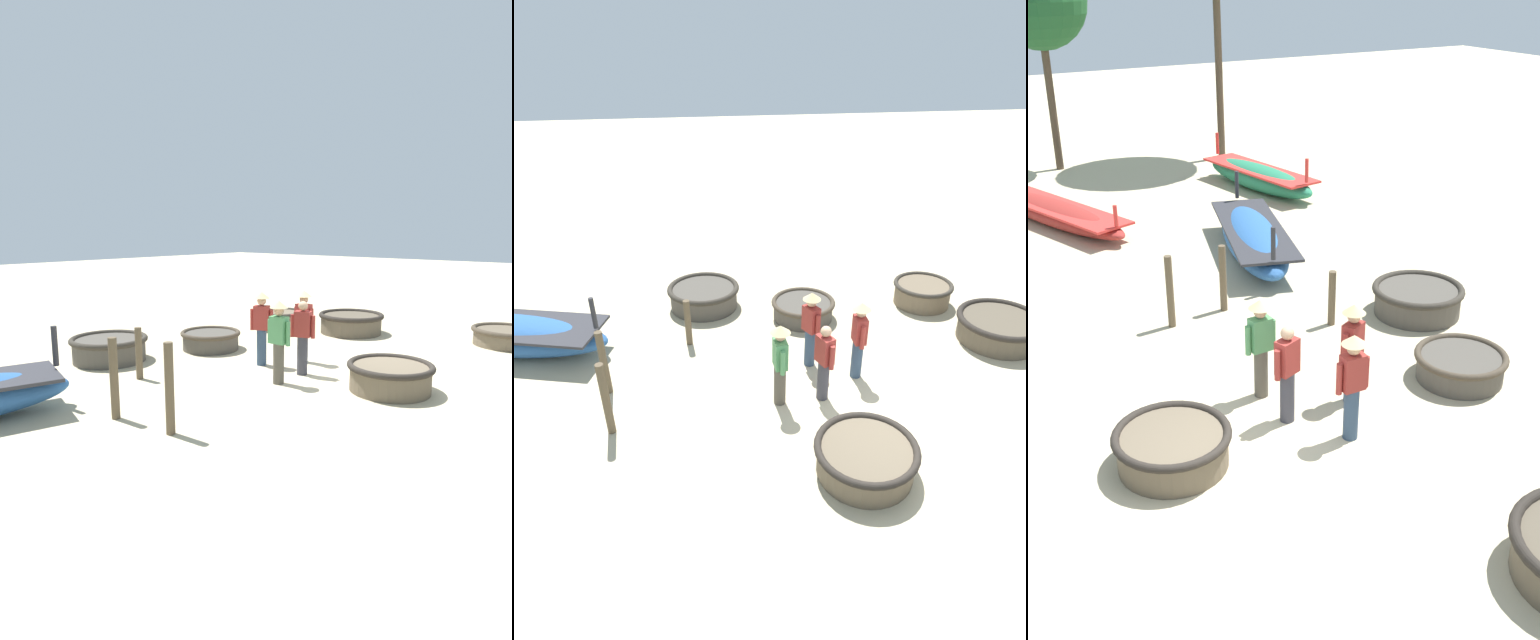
{
  "view_description": "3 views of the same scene",
  "coord_description": "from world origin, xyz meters",
  "views": [
    {
      "loc": [
        -4.5,
        9.28,
        3.04
      ],
      "look_at": [
        2.08,
        1.49,
        1.18
      ],
      "focal_mm": 28.0,
      "sensor_mm": 36.0,
      "label": 1
    },
    {
      "loc": [
        -5.91,
        3.11,
        6.0
      ],
      "look_at": [
        2.71,
        1.62,
        1.01
      ],
      "focal_mm": 28.0,
      "sensor_mm": 36.0,
      "label": 2
    },
    {
      "loc": [
        -3.41,
        -7.37,
        6.3
      ],
      "look_at": [
        1.93,
        1.98,
        1.06
      ],
      "focal_mm": 42.0,
      "sensor_mm": 36.0,
      "label": 3
    }
  ],
  "objects": [
    {
      "name": "mooring_post_inland",
      "position": [
        3.71,
        3.28,
        0.54
      ],
      "size": [
        0.14,
        0.14,
        1.08
      ],
      "primitive_type": "cylinder",
      "color": "brown",
      "rests_on": "ground"
    },
    {
      "name": "fisherman_hauling",
      "position": [
        1.91,
        0.01,
        0.96
      ],
      "size": [
        0.53,
        0.36,
        1.67
      ],
      "color": "#2D425B",
      "rests_on": "ground"
    },
    {
      "name": "mooring_post_shoreline",
      "position": [
        2.22,
        4.87,
        0.67
      ],
      "size": [
        0.14,
        0.14,
        1.35
      ],
      "primitive_type": "cylinder",
      "color": "brown",
      "rests_on": "ground"
    },
    {
      "name": "mooring_post_mid_beach",
      "position": [
        1.05,
        4.7,
        0.71
      ],
      "size": [
        0.14,
        0.14,
        1.42
      ],
      "primitive_type": "cylinder",
      "color": "brown",
      "rests_on": "ground"
    },
    {
      "name": "long_boat_red_hull",
      "position": [
        0.72,
        11.86,
        0.3
      ],
      "size": [
        2.85,
        5.74,
        1.03
      ],
      "color": "maroon",
      "rests_on": "ground"
    },
    {
      "name": "tree_rightmost",
      "position": [
        2.28,
        17.46,
        5.1
      ],
      "size": [
        2.88,
        2.88,
        6.57
      ],
      "color": "#4C3D2D",
      "rests_on": "ground"
    },
    {
      "name": "long_boat_blue_hull",
      "position": [
        4.15,
        7.29,
        0.4
      ],
      "size": [
        2.65,
        5.02,
        1.42
      ],
      "color": "#285693",
      "rests_on": "ground"
    },
    {
      "name": "fisherman_crouching",
      "position": [
        2.48,
        0.83,
        0.96
      ],
      "size": [
        0.49,
        0.36,
        1.67
      ],
      "color": "#2D425B",
      "rests_on": "ground"
    },
    {
      "name": "long_boat_ochre_hull",
      "position": [
        6.84,
        12.04,
        0.39
      ],
      "size": [
        1.83,
        4.8,
        1.34
      ],
      "color": "#237551",
      "rests_on": "ground"
    },
    {
      "name": "fisherman_standing_right",
      "position": [
        1.34,
        0.85,
        0.84
      ],
      "size": [
        0.5,
        0.32,
        1.57
      ],
      "color": "#383842",
      "rests_on": "ground"
    },
    {
      "name": "coracle_far_left",
      "position": [
        -0.56,
        0.68,
        0.3
      ],
      "size": [
        1.64,
        1.64,
        0.55
      ],
      "color": "brown",
      "rests_on": "ground"
    },
    {
      "name": "coracle_tilted",
      "position": [
        5.42,
        2.85,
        0.32
      ],
      "size": [
        1.79,
        1.79,
        0.58
      ],
      "color": "#4C473F",
      "rests_on": "ground"
    },
    {
      "name": "fisherman_by_coracle",
      "position": [
        1.34,
        1.68,
        0.96
      ],
      "size": [
        0.53,
        0.36,
        1.67
      ],
      "color": "#4C473D",
      "rests_on": "ground"
    },
    {
      "name": "coracle_center",
      "position": [
        4.44,
        0.51,
        0.26
      ],
      "size": [
        1.53,
        1.53,
        0.48
      ],
      "color": "#4C473F",
      "rests_on": "ground"
    },
    {
      "name": "ground_plane",
      "position": [
        0.0,
        0.0,
        0.0
      ],
      "size": [
        80.0,
        80.0,
        0.0
      ],
      "primitive_type": "plane",
      "color": "#C6B793"
    }
  ]
}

